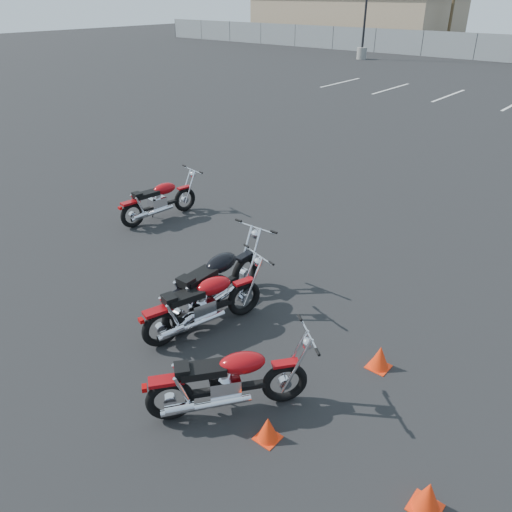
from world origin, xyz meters
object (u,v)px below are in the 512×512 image
Objects in this scene: motorcycle_second_black at (214,283)px; motorcycle_rear_red at (228,381)px; motorcycle_third_red at (204,304)px; motorcycle_front_red at (159,200)px.

motorcycle_second_black reaches higher than motorcycle_rear_red.
motorcycle_rear_red is (1.60, -1.42, -0.05)m from motorcycle_second_black.
motorcycle_third_red is at bearing 144.76° from motorcycle_rear_red.
motorcycle_rear_red is at bearing -35.24° from motorcycle_third_red.
motorcycle_second_black is (3.38, -1.78, 0.06)m from motorcycle_front_red.
motorcycle_second_black reaches higher than motorcycle_front_red.
motorcycle_front_red is 3.82m from motorcycle_second_black.
motorcycle_second_black is 2.14m from motorcycle_rear_red.
motorcycle_second_black is 1.11× the size of motorcycle_third_red.
motorcycle_third_red is at bearing -31.70° from motorcycle_front_red.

